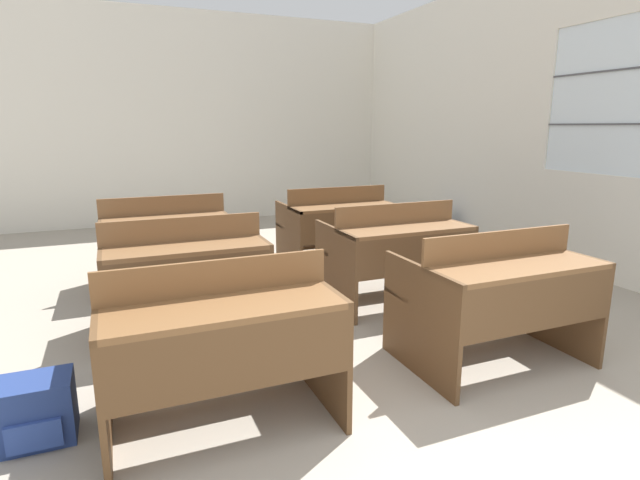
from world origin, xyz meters
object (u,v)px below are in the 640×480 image
object	(u,v)px
bench_second_left	(185,272)
bench_second_right	(396,250)
bench_third_right	(338,224)
schoolbag	(37,411)
bench_front_left	(220,338)
bench_front_right	(497,293)
wastepaper_bin	(439,224)
bench_third_left	(166,238)

from	to	relation	value
bench_second_left	bench_second_right	distance (m)	1.69
bench_third_right	schoolbag	xyz separation A→B (m)	(-2.55, -2.21, -0.30)
bench_third_right	schoolbag	distance (m)	3.39
bench_front_left	bench_front_right	distance (m)	1.70
wastepaper_bin	bench_second_right	bearing A→B (deg)	-133.30
bench_third_left	bench_third_right	world-z (taller)	same
bench_second_right	bench_third_right	xyz separation A→B (m)	(0.02, 1.20, 0.00)
bench_second_right	bench_third_right	distance (m)	1.20
bench_third_left	bench_third_right	distance (m)	1.73
bench_third_right	wastepaper_bin	bearing A→B (deg)	22.85
wastepaper_bin	bench_front_right	bearing A→B (deg)	-120.46
bench_front_left	bench_second_right	xyz separation A→B (m)	(1.70, 1.19, 0.00)
wastepaper_bin	schoolbag	world-z (taller)	wastepaper_bin
bench_third_right	wastepaper_bin	distance (m)	2.01
bench_second_left	schoolbag	xyz separation A→B (m)	(-0.84, -1.03, -0.30)
bench_front_left	bench_third_left	world-z (taller)	same
bench_second_left	bench_third_left	xyz separation A→B (m)	(-0.02, 1.17, 0.00)
bench_front_right	bench_second_right	xyz separation A→B (m)	(-0.00, 1.18, 0.00)
schoolbag	bench_second_right	bearing A→B (deg)	21.80
bench_second_left	wastepaper_bin	distance (m)	4.07
bench_second_right	bench_front_left	bearing A→B (deg)	-144.85
bench_second_right	bench_third_left	xyz separation A→B (m)	(-1.71, 1.19, 0.00)
bench_second_right	schoolbag	distance (m)	2.74
bench_second_right	bench_third_left	world-z (taller)	same
bench_third_left	wastepaper_bin	world-z (taller)	bench_third_left
bench_second_left	bench_third_right	bearing A→B (deg)	34.55
bench_front_left	bench_second_left	size ratio (longest dim) A/B	1.00
bench_front_left	bench_second_right	distance (m)	2.08
bench_second_right	wastepaper_bin	world-z (taller)	bench_second_right
wastepaper_bin	schoolbag	xyz separation A→B (m)	(-4.39, -2.99, -0.03)
bench_front_right	bench_third_right	world-z (taller)	same
bench_front_right	wastepaper_bin	distance (m)	3.68
schoolbag	wastepaper_bin	bearing A→B (deg)	34.23
bench_front_right	wastepaper_bin	xyz separation A→B (m)	(1.86, 3.16, -0.27)
bench_second_right	wastepaper_bin	distance (m)	2.73
bench_second_left	bench_front_right	bearing A→B (deg)	-35.35
bench_third_left	schoolbag	xyz separation A→B (m)	(-0.82, -2.20, -0.30)
bench_front_right	bench_second_right	distance (m)	1.18
bench_front_left	bench_front_right	bearing A→B (deg)	0.37
bench_second_right	schoolbag	size ratio (longest dim) A/B	3.35
bench_front_right	bench_third_left	distance (m)	2.92
bench_third_right	wastepaper_bin	size ratio (longest dim) A/B	3.03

